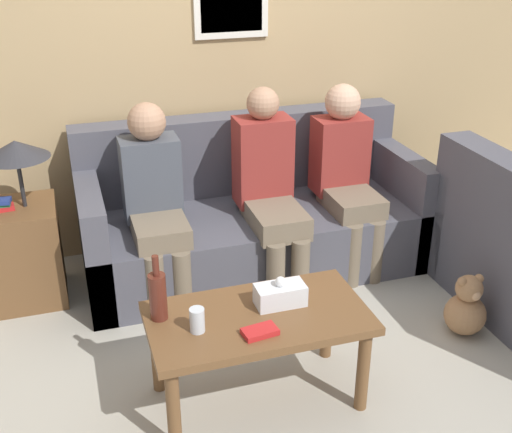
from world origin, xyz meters
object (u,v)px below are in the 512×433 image
Objects in this scene: coffee_table at (258,328)px; teddy_bear at (466,308)px; couch_main at (252,218)px; person_right at (346,171)px; drinking_glass at (197,320)px; wine_bottle at (158,295)px; person_middle at (269,184)px; person_left at (155,196)px.

coffee_table reaches higher than teddy_bear.
coffee_table is at bearing -105.92° from couch_main.
drinking_glass is at bearing -136.27° from person_right.
teddy_bear is (1.68, 0.06, -0.44)m from wine_bottle.
wine_bottle is 1.30m from person_middle.
wine_bottle reaches higher than coffee_table.
couch_main reaches higher than wine_bottle.
drinking_glass is 1.34m from person_middle.
person_right is (0.95, 1.15, 0.23)m from coffee_table.
person_left is at bearing -178.90° from person_right.
couch_main is 6.02× the size of teddy_bear.
person_right is at bearing 1.10° from person_left.
teddy_bear is (1.26, 0.17, -0.25)m from coffee_table.
wine_bottle is 2.82× the size of drinking_glass.
drinking_glass is (0.14, -0.15, -0.06)m from wine_bottle.
person_left is 0.99× the size of person_right.
couch_main is at bearing 74.08° from coffee_table.
person_right is at bearing 107.17° from teddy_bear.
teddy_bear is (0.30, -0.98, -0.48)m from person_right.
person_middle is at bearing 58.13° from drinking_glass.
person_middle is (0.42, 1.10, 0.23)m from coffee_table.
couch_main reaches higher than coffee_table.
couch_main is 1.87× the size of person_left.
drinking_glass reaches higher than coffee_table.
person_left is at bearing -164.50° from couch_main.
wine_bottle is 0.27× the size of person_left.
couch_main is 1.81× the size of person_middle.
person_middle is at bearing -174.64° from person_right.
coffee_table is 0.87× the size of person_left.
person_middle is at bearing 49.38° from wine_bottle.
coffee_table is 0.86× the size of person_right.
person_right is (1.23, 0.02, 0.01)m from person_left.
drinking_glass is at bearing -46.59° from wine_bottle.
person_right reaches higher than coffee_table.
couch_main reaches higher than drinking_glass.
wine_bottle reaches higher than drinking_glass.
couch_main is 0.74m from person_left.
couch_main is at bearing 15.50° from person_left.
couch_main is 0.68m from person_right.
coffee_table is at bearing 8.20° from drinking_glass.
coffee_table is 1.20m from person_middle.
person_middle is 3.33× the size of teddy_bear.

